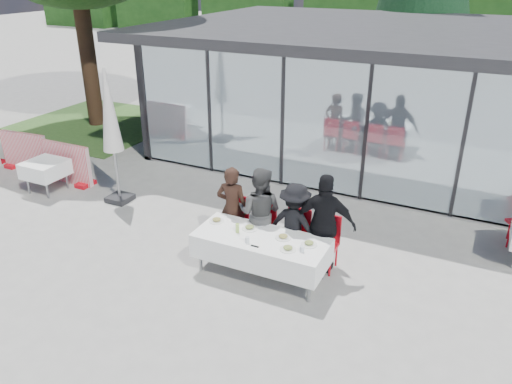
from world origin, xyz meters
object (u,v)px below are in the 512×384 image
at_px(folded_eyeglasses, 255,246).
at_px(spare_table_left, 45,169).
at_px(diner_chair_c, 297,233).
at_px(plate_b, 250,228).
at_px(diner_chair_d, 326,239).
at_px(market_umbrella, 110,118).
at_px(diner_d, 325,224).
at_px(juice_bottle, 237,228).
at_px(diner_c, 295,225).
at_px(plate_extra, 288,248).
at_px(diner_chair_a, 236,219).
at_px(plate_c, 283,237).
at_px(plate_a, 217,220).
at_px(diner_chair_b, 263,225).
at_px(plate_d, 309,243).
at_px(dining_table, 261,248).
at_px(diner_b, 260,213).
at_px(diner_a, 232,208).

xyz_separation_m(folded_eyeglasses, spare_table_left, (-6.07, 1.30, -0.20)).
height_order(diner_chair_c, plate_b, diner_chair_c).
bearing_deg(diner_chair_d, market_umbrella, 173.97).
bearing_deg(diner_d, juice_bottle, 17.32).
distance_m(diner_chair_c, folded_eyeglasses, 1.14).
distance_m(diner_c, spare_table_left, 6.39).
distance_m(plate_extra, market_umbrella, 5.07).
height_order(diner_chair_a, plate_c, diner_chair_a).
bearing_deg(plate_a, diner_c, 19.75).
bearing_deg(spare_table_left, diner_d, -2.92).
xyz_separation_m(diner_chair_b, diner_chair_c, (0.67, 0.00, 0.00)).
height_order(diner_chair_a, plate_d, diner_chair_a).
bearing_deg(plate_c, juice_bottle, -168.74).
relative_size(dining_table, market_umbrella, 0.75).
bearing_deg(plate_c, spare_table_left, 172.40).
bearing_deg(plate_a, diner_chair_a, 84.05).
height_order(diner_b, spare_table_left, diner_b).
relative_size(diner_a, plate_c, 6.09).
xyz_separation_m(dining_table, plate_a, (-0.95, 0.16, 0.24)).
distance_m(plate_a, plate_b, 0.65).
bearing_deg(folded_eyeglasses, juice_bottle, 148.11).
height_order(diner_chair_d, spare_table_left, diner_chair_d).
xyz_separation_m(diner_a, plate_d, (1.69, -0.51, -0.04)).
bearing_deg(plate_c, diner_chair_d, 48.75).
xyz_separation_m(plate_d, folded_eyeglasses, (-0.77, -0.43, -0.02)).
distance_m(diner_chair_a, diner_d, 1.82).
relative_size(diner_c, diner_d, 0.85).
bearing_deg(diner_a, plate_b, 133.32).
bearing_deg(diner_chair_c, diner_chair_a, 180.00).
height_order(diner_chair_c, juice_bottle, diner_chair_c).
distance_m(diner_a, diner_chair_a, 0.31).
bearing_deg(diner_a, diner_c, 171.28).
relative_size(juice_bottle, spare_table_left, 0.19).
xyz_separation_m(plate_b, folded_eyeglasses, (0.34, -0.49, -0.02)).
bearing_deg(diner_chair_a, diner_c, -5.98).
relative_size(diner_b, plate_a, 6.37).
bearing_deg(plate_b, plate_d, -2.92).
bearing_deg(diner_chair_a, diner_chair_c, 0.00).
distance_m(diner_chair_c, market_umbrella, 4.75).
bearing_deg(diner_chair_a, spare_table_left, 177.50).
relative_size(plate_c, juice_bottle, 1.66).
relative_size(plate_extra, spare_table_left, 0.31).
bearing_deg(diner_c, plate_d, 138.97).
distance_m(diner_chair_b, plate_c, 0.94).
xyz_separation_m(folded_eyeglasses, market_umbrella, (-4.20, 1.61, 1.17)).
relative_size(diner_b, plate_b, 6.37).
distance_m(dining_table, diner_c, 0.75).
bearing_deg(juice_bottle, diner_chair_c, 44.91).
bearing_deg(plate_extra, plate_d, 49.28).
distance_m(diner_c, diner_chair_c, 0.26).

